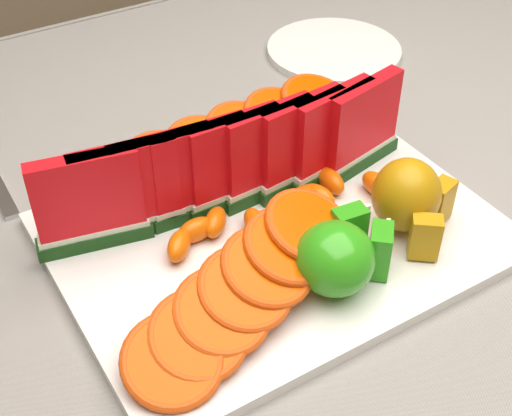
{
  "coord_description": "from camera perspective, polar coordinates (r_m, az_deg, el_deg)",
  "views": [
    {
      "loc": [
        -0.33,
        -0.45,
        1.22
      ],
      "look_at": [
        -0.07,
        -0.04,
        0.81
      ],
      "focal_mm": 50.0,
      "sensor_mm": 36.0,
      "label": 1
    }
  ],
  "objects": [
    {
      "name": "apple_cluster",
      "position": [
        0.6,
        6.75,
        -3.77
      ],
      "size": [
        0.11,
        0.09,
        0.06
      ],
      "color": "#2F8912",
      "rests_on": "platter"
    },
    {
      "name": "side_plate",
      "position": [
        0.99,
        6.25,
        12.43
      ],
      "size": [
        0.24,
        0.24,
        0.01
      ],
      "color": "silver",
      "rests_on": "tablecloth"
    },
    {
      "name": "table",
      "position": [
        0.79,
        3.2,
        -5.28
      ],
      "size": [
        1.4,
        0.9,
        0.75
      ],
      "color": "#4E371A",
      "rests_on": "ground"
    },
    {
      "name": "watermelon_row",
      "position": [
        0.67,
        -1.69,
        3.55
      ],
      "size": [
        0.39,
        0.07,
        0.1
      ],
      "color": "#133F10",
      "rests_on": "platter"
    },
    {
      "name": "platter",
      "position": [
        0.67,
        1.59,
        -2.16
      ],
      "size": [
        0.4,
        0.3,
        0.01
      ],
      "color": "silver",
      "rests_on": "tablecloth"
    },
    {
      "name": "orange_fan_back",
      "position": [
        0.75,
        -2.56,
        5.66
      ],
      "size": [
        0.34,
        0.11,
        0.05
      ],
      "color": "#F06401",
      "rests_on": "platter"
    },
    {
      "name": "pear_cluster",
      "position": [
        0.66,
        12.18,
        0.81
      ],
      "size": [
        0.09,
        0.1,
        0.07
      ],
      "color": "#A76E14",
      "rests_on": "platter"
    },
    {
      "name": "orange_fan_front",
      "position": [
        0.58,
        -0.86,
        -6.45
      ],
      "size": [
        0.26,
        0.15,
        0.06
      ],
      "color": "#F06401",
      "rests_on": "platter"
    },
    {
      "name": "tablecloth",
      "position": [
        0.75,
        3.37,
        -1.92
      ],
      "size": [
        1.53,
        1.03,
        0.2
      ],
      "color": "slate",
      "rests_on": "table"
    },
    {
      "name": "tangerine_segments",
      "position": [
        0.67,
        1.66,
        -0.21
      ],
      "size": [
        0.24,
        0.07,
        0.02
      ],
      "color": "#FB7001",
      "rests_on": "platter"
    }
  ]
}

